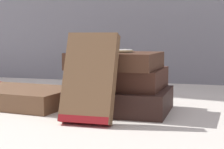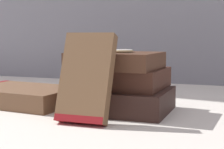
{
  "view_description": "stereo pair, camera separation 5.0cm",
  "coord_description": "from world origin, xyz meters",
  "px_view_note": "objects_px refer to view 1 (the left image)",
  "views": [
    {
      "loc": [
        0.26,
        -0.74,
        0.15
      ],
      "look_at": [
        0.05,
        -0.02,
        0.08
      ],
      "focal_mm": 60.0,
      "sensor_mm": 36.0,
      "label": 1
    },
    {
      "loc": [
        0.3,
        -0.72,
        0.15
      ],
      "look_at": [
        0.05,
        -0.02,
        0.08
      ],
      "focal_mm": 60.0,
      "sensor_mm": 36.0,
      "label": 2
    }
  ],
  "objects_px": {
    "book_flat_top": "(113,61)",
    "book_side_left": "(16,96)",
    "reading_glasses": "(112,97)",
    "book_flat_middle": "(117,78)",
    "book_leaning_front": "(89,81)",
    "book_flat_bottom": "(118,100)",
    "pocket_watch": "(122,51)"
  },
  "relations": [
    {
      "from": "pocket_watch",
      "to": "book_flat_bottom",
      "type": "bearing_deg",
      "value": 158.52
    },
    {
      "from": "book_leaning_front",
      "to": "pocket_watch",
      "type": "xyz_separation_m",
      "value": [
        0.03,
        0.11,
        0.05
      ]
    },
    {
      "from": "book_flat_middle",
      "to": "book_side_left",
      "type": "height_order",
      "value": "book_flat_middle"
    },
    {
      "from": "book_flat_bottom",
      "to": "book_side_left",
      "type": "xyz_separation_m",
      "value": [
        -0.24,
        0.0,
        -0.0
      ]
    },
    {
      "from": "book_flat_middle",
      "to": "reading_glasses",
      "type": "bearing_deg",
      "value": 110.68
    },
    {
      "from": "book_flat_middle",
      "to": "book_flat_top",
      "type": "bearing_deg",
      "value": -97.84
    },
    {
      "from": "book_flat_top",
      "to": "book_leaning_front",
      "type": "height_order",
      "value": "book_leaning_front"
    },
    {
      "from": "reading_glasses",
      "to": "book_flat_middle",
      "type": "bearing_deg",
      "value": -61.48
    },
    {
      "from": "book_leaning_front",
      "to": "book_flat_bottom",
      "type": "bearing_deg",
      "value": 79.15
    },
    {
      "from": "pocket_watch",
      "to": "reading_glasses",
      "type": "distance_m",
      "value": 0.21
    },
    {
      "from": "book_flat_top",
      "to": "reading_glasses",
      "type": "height_order",
      "value": "book_flat_top"
    },
    {
      "from": "book_flat_middle",
      "to": "book_leaning_front",
      "type": "height_order",
      "value": "book_leaning_front"
    },
    {
      "from": "book_side_left",
      "to": "book_flat_bottom",
      "type": "bearing_deg",
      "value": 6.02
    },
    {
      "from": "pocket_watch",
      "to": "reading_glasses",
      "type": "bearing_deg",
      "value": 112.61
    },
    {
      "from": "book_flat_bottom",
      "to": "reading_glasses",
      "type": "distance_m",
      "value": 0.17
    },
    {
      "from": "book_flat_middle",
      "to": "reading_glasses",
      "type": "distance_m",
      "value": 0.16
    },
    {
      "from": "book_side_left",
      "to": "reading_glasses",
      "type": "distance_m",
      "value": 0.24
    },
    {
      "from": "book_flat_top",
      "to": "reading_glasses",
      "type": "xyz_separation_m",
      "value": [
        -0.05,
        0.16,
        -0.1
      ]
    },
    {
      "from": "book_flat_middle",
      "to": "book_leaning_front",
      "type": "xyz_separation_m",
      "value": [
        -0.01,
        -0.13,
        0.01
      ]
    },
    {
      "from": "book_flat_bottom",
      "to": "book_flat_top",
      "type": "distance_m",
      "value": 0.08
    },
    {
      "from": "book_flat_top",
      "to": "book_side_left",
      "type": "height_order",
      "value": "book_flat_top"
    },
    {
      "from": "book_leaning_front",
      "to": "reading_glasses",
      "type": "relative_size",
      "value": 1.64
    },
    {
      "from": "book_side_left",
      "to": "reading_glasses",
      "type": "relative_size",
      "value": 2.6
    },
    {
      "from": "book_flat_middle",
      "to": "book_side_left",
      "type": "relative_size",
      "value": 0.73
    },
    {
      "from": "book_flat_middle",
      "to": "pocket_watch",
      "type": "distance_m",
      "value": 0.06
    },
    {
      "from": "book_flat_top",
      "to": "book_flat_middle",
      "type": "bearing_deg",
      "value": 83.78
    },
    {
      "from": "book_side_left",
      "to": "book_leaning_front",
      "type": "relative_size",
      "value": 1.59
    },
    {
      "from": "pocket_watch",
      "to": "reading_glasses",
      "type": "relative_size",
      "value": 0.5
    },
    {
      "from": "book_flat_middle",
      "to": "book_leaning_front",
      "type": "distance_m",
      "value": 0.13
    },
    {
      "from": "reading_glasses",
      "to": "book_flat_bottom",
      "type": "bearing_deg",
      "value": -60.88
    },
    {
      "from": "book_flat_top",
      "to": "book_side_left",
      "type": "distance_m",
      "value": 0.24
    },
    {
      "from": "book_side_left",
      "to": "book_flat_top",
      "type": "bearing_deg",
      "value": 5.95
    }
  ]
}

